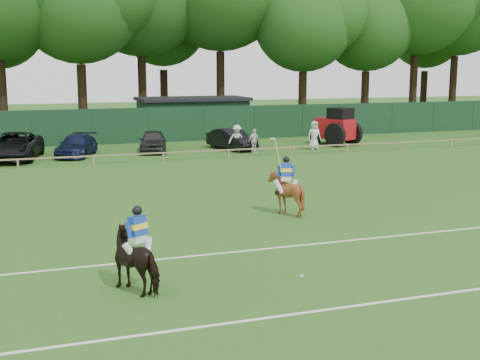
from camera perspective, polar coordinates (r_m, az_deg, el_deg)
name	(u,v)px	position (r m, az deg, el deg)	size (l,w,h in m)	color
ground	(256,240)	(20.28, 1.46, -5.39)	(160.00, 160.00, 0.00)	#1E4C14
horse_dark	(139,260)	(15.93, -9.01, -7.01)	(0.82, 1.80, 1.52)	black
horse_chestnut	(286,193)	(23.70, 4.10, -1.17)	(1.28, 1.44, 1.59)	brown
suv_black	(14,146)	(39.77, -19.42, 2.85)	(2.63, 5.70, 1.58)	black
sedan_navy	(77,146)	(40.20, -14.32, 2.97)	(1.81, 4.46, 1.29)	#12193B
hatch_grey	(153,141)	(41.31, -7.74, 3.44)	(1.64, 4.07, 1.39)	#2B2B2D
estate_black	(232,139)	(42.13, -0.74, 3.64)	(1.44, 4.12, 1.36)	black
spectator_left	(237,139)	(40.86, -0.27, 3.70)	(1.11, 0.64, 1.73)	beige
spectator_mid	(254,141)	(40.38, 1.25, 3.49)	(0.90, 0.37, 1.54)	silver
spectator_right	(314,135)	(42.34, 6.63, 3.96)	(0.92, 0.60, 1.88)	beige
rider_dark	(138,232)	(15.73, -9.05, -4.58)	(0.87, 0.63, 1.41)	silver
rider_chestnut	(286,174)	(23.56, 4.11, 0.56)	(0.92, 0.74, 2.05)	silver
polo_ball	(302,276)	(16.88, 5.50, -8.50)	(0.09, 0.09, 0.09)	silver
pitch_lines	(303,274)	(17.19, 5.62, -8.28)	(60.00, 5.10, 0.01)	silver
pitch_rail	(146,154)	(37.27, -8.35, 2.33)	(62.10, 0.10, 0.50)	#997F5B
perimeter_fence	(121,126)	(46.00, -10.51, 4.73)	(92.08, 0.08, 2.50)	#14351E
utility_shed	(193,117)	(50.13, -4.24, 5.63)	(8.40, 4.40, 3.04)	#14331E
tree_row	(131,132)	(54.30, -9.68, 4.23)	(96.00, 12.00, 21.00)	#26561C
tractor	(337,127)	(45.01, 8.62, 4.64)	(3.08, 3.63, 2.59)	#AF1016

